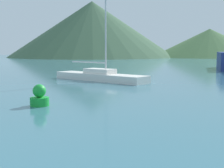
# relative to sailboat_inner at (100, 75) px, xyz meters

# --- Properties ---
(sailboat_inner) EXTENTS (8.81, 4.95, 11.54)m
(sailboat_inner) POSITION_rel_sailboat_inner_xyz_m (0.00, 0.00, 0.00)
(sailboat_inner) COLOR white
(sailboat_inner) RESTS_ON ground_plane
(buoy_marker) EXTENTS (0.85, 0.85, 0.98)m
(buoy_marker) POSITION_rel_sailboat_inner_xyz_m (1.44, -11.53, -0.03)
(buoy_marker) COLOR green
(buoy_marker) RESTS_ON ground_plane
(hill_west) EXTENTS (53.33, 53.33, 17.82)m
(hill_west) POSITION_rel_sailboat_inner_xyz_m (-29.48, 70.89, 8.48)
(hill_west) COLOR #38563D
(hill_west) RESTS_ON ground_plane
(hill_central) EXTENTS (36.72, 36.72, 8.98)m
(hill_central) POSITION_rel_sailboat_inner_xyz_m (6.68, 81.00, 4.06)
(hill_central) COLOR #3D6038
(hill_central) RESTS_ON ground_plane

